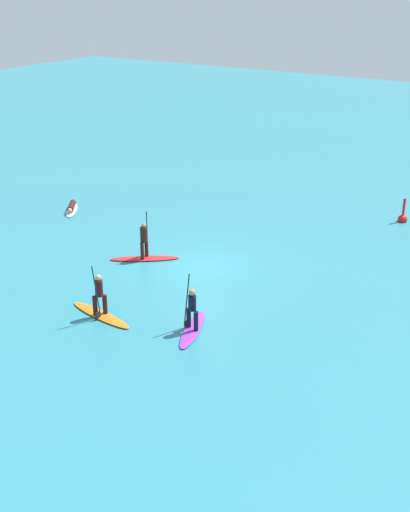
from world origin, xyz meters
The scene contains 6 objects.
ground_plane centered at (0.00, 0.00, 0.00)m, with size 120.00×120.00×0.00m, color teal.
surfer_on_white_board centered at (-10.41, 2.36, 0.17)m, with size 1.91×2.30×0.43m.
surfer_on_purple_board centered at (2.86, -5.26, 0.41)m, with size 1.50×2.93×2.25m.
surfer_on_red_board centered at (-2.77, -0.86, 0.43)m, with size 2.95×2.43×2.31m.
surfer_on_orange_board centered at (-0.76, -6.24, 0.42)m, with size 3.28×1.08×2.28m.
marker_buoy centered at (5.61, 10.71, 0.21)m, with size 0.51×0.51×1.41m.
Camera 1 is at (15.27, -23.47, 12.31)m, focal length 47.38 mm.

